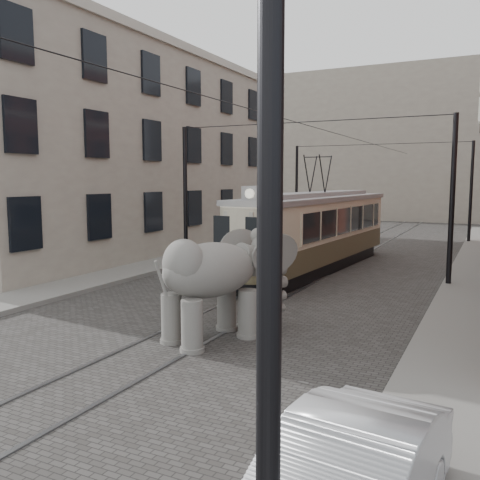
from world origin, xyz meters
The scene contains 9 objects.
ground centered at (0.00, 0.00, 0.00)m, with size 120.00×120.00×0.00m, color #403E3B.
tram_rails centered at (0.00, 0.00, 0.01)m, with size 1.54×80.00×0.02m, color slate, non-canonical shape.
sidewalk_right centered at (6.00, 0.00, 0.07)m, with size 2.00×60.00×0.15m, color slate.
sidewalk_left centered at (-6.50, 0.00, 0.07)m, with size 2.00×60.00×0.15m, color slate.
stucco_building centered at (-11.00, 10.00, 5.00)m, with size 7.00×24.00×10.00m, color gray.
distant_block centered at (0.00, 40.00, 7.00)m, with size 28.00×10.00×14.00m, color gray.
catenary centered at (-0.20, 5.00, 3.00)m, with size 11.00×30.20×6.00m, color black, non-canonical shape.
tram centered at (-0.12, 7.54, 2.36)m, with size 2.46×11.92×4.73m, color beige, non-canonical shape.
elephant centered at (0.69, -2.91, 1.28)m, with size 2.31×4.19×2.57m, color slate, non-canonical shape.
Camera 1 is at (6.58, -13.25, 3.75)m, focal length 38.87 mm.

